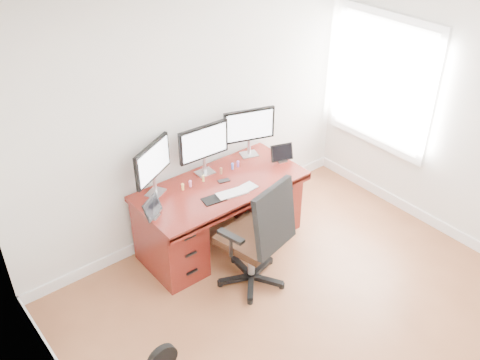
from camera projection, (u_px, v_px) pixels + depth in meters
ground at (352, 351)px, 4.48m from camera, size 4.50×4.50×0.00m
back_wall at (192, 113)px, 5.22m from camera, size 4.00×0.10×2.70m
desk at (220, 211)px, 5.46m from camera, size 1.70×0.80×0.75m
office_chair at (256, 252)px, 4.95m from camera, size 0.74×0.74×1.17m
monitor_left at (153, 163)px, 4.94m from camera, size 0.50×0.29×0.53m
monitor_center at (204, 144)px, 5.24m from camera, size 0.55×0.15×0.53m
monitor_right at (249, 127)px, 5.55m from camera, size 0.53×0.21×0.53m
tablet_left at (153, 209)px, 4.75m from camera, size 0.24×0.18×0.19m
tablet_right at (282, 154)px, 5.57m from camera, size 0.25×0.14×0.19m
keyboard at (232, 193)px, 5.10m from camera, size 0.32×0.19×0.01m
trackpad at (249, 186)px, 5.21m from camera, size 0.14×0.14×0.01m
drawing_tablet at (214, 199)px, 5.02m from camera, size 0.24×0.17×0.01m
phone at (224, 181)px, 5.29m from camera, size 0.13×0.08×0.01m
figurine_orange at (183, 186)px, 5.14m from camera, size 0.03×0.03×0.07m
figurine_pink at (190, 183)px, 5.19m from camera, size 0.03×0.03×0.07m
figurine_yellow at (203, 178)px, 5.27m from camera, size 0.03×0.03×0.07m
figurine_brown at (221, 170)px, 5.39m from camera, size 0.03×0.03×0.07m
figurine_blue at (232, 166)px, 5.46m from camera, size 0.03×0.03×0.07m
figurine_purple at (238, 163)px, 5.50m from camera, size 0.03×0.03×0.07m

